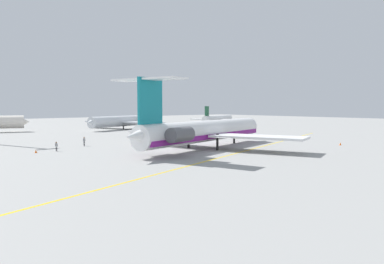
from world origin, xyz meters
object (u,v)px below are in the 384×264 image
Objects in this scene: ground_crew_near_nose at (84,140)px; safety_cone_tail at (36,151)px; main_jetliner at (203,131)px; ground_crew_near_tail at (166,133)px; airliner_mid_right at (122,121)px; ground_crew_portside at (56,145)px; safety_cone_nose at (212,136)px; airliner_far_right at (219,119)px; safety_cone_wingtip at (340,144)px.

safety_cone_tail is (-10.77, -4.60, -0.88)m from ground_crew_near_nose.
ground_crew_near_tail is at bearing 51.85° from main_jetliner.
airliner_mid_right is 60.19m from ground_crew_portside.
main_jetliner is 62.10m from airliner_mid_right.
ground_crew_near_tail is 3.28× the size of safety_cone_nose.
airliner_far_right is 69.73m from ground_crew_near_tail.
airliner_far_right is 14.65× the size of ground_crew_portside.
ground_crew_near_nose is at bearing 23.14° from safety_cone_tail.
safety_cone_nose is (2.22, -40.90, -2.46)m from airliner_mid_right.
safety_cone_tail is (-3.42, 0.18, -0.80)m from ground_crew_portside.
safety_cone_wingtip is at bearing -115.64° from ground_crew_near_tail.
ground_crew_near_nose is 3.30× the size of safety_cone_wingtip.
ground_crew_near_tail reaches higher than safety_cone_tail.
ground_crew_portside is at bearing 131.51° from ground_crew_near_nose.
safety_cone_wingtip is (39.65, -31.98, -0.88)m from ground_crew_near_nose.
ground_crew_portside is 54.31m from safety_cone_wingtip.
airliner_far_right is at bearing 28.38° from safety_cone_tail.
main_jetliner reaches higher than ground_crew_near_nose.
airliner_far_right is 45.09× the size of safety_cone_wingtip.
main_jetliner reaches higher than safety_cone_tail.
airliner_far_right is 94.19m from ground_crew_near_nose.
airliner_far_right reaches higher than ground_crew_portside.
main_jetliner is 22.73× the size of ground_crew_near_tail.
airliner_mid_right is at bearing 95.95° from safety_cone_wingtip.
safety_cone_tail is (-45.06, -4.36, 0.00)m from safety_cone_nose.
main_jetliner reaches higher than safety_cone_nose.
main_jetliner is at bearing -159.59° from ground_crew_near_tail.
safety_cone_nose is (-48.05, -45.95, -1.96)m from airliner_far_right.
ground_crew_near_nose is (-82.35, -45.71, -1.08)m from airliner_far_right.
safety_cone_wingtip is (14.81, -38.28, -0.87)m from ground_crew_near_tail.
airliner_far_right is 13.65× the size of ground_crew_near_nose.
airliner_mid_right is at bearing 31.30° from ground_crew_near_tail.
safety_cone_wingtip is at bearing 76.82° from airliner_mid_right.
ground_crew_portside is 3.08× the size of safety_cone_tail.
safety_cone_nose is (34.29, -0.24, -0.88)m from ground_crew_near_nose.
airliner_mid_right is at bearing 93.10° from safety_cone_nose.
safety_cone_wingtip is 57.37m from safety_cone_tail.
airliner_far_right reaches higher than safety_cone_tail.
airliner_far_right is at bearing -12.38° from ground_crew_near_tail.
airliner_far_right is 13.76× the size of ground_crew_near_tail.
ground_crew_near_nose is 25.62m from ground_crew_near_tail.
ground_crew_portside reaches higher than safety_cone_tail.
ground_crew_near_nose reaches higher than safety_cone_wingtip.
main_jetliner is 27.49m from safety_cone_nose.
safety_cone_wingtip is at bearing -120.45° from ground_crew_near_nose.
safety_cone_nose is at bearing -155.83° from airliner_far_right.
ground_crew_near_nose is 3.30× the size of safety_cone_nose.
airliner_far_right is at bearing 28.12° from main_jetliner.
ground_crew_near_nose is 11.74m from safety_cone_tail.
safety_cone_wingtip is at bearing -80.42° from safety_cone_nose.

